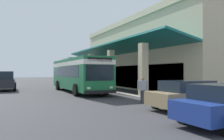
{
  "coord_description": "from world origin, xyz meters",
  "views": [
    {
      "loc": [
        24.91,
        -5.07,
        1.9
      ],
      "look_at": [
        7.89,
        2.93,
        2.07
      ],
      "focal_mm": 35.25,
      "sensor_mm": 36.0,
      "label": 1
    }
  ],
  "objects_px": {
    "pedestrian": "(143,89)",
    "parked_sedan_tan": "(189,95)",
    "transit_bus": "(78,73)",
    "parked_suv_charcoal": "(4,81)",
    "potted_palm": "(88,81)"
  },
  "relations": [
    {
      "from": "pedestrian",
      "to": "parked_sedan_tan",
      "type": "bearing_deg",
      "value": 19.76
    },
    {
      "from": "transit_bus",
      "to": "parked_suv_charcoal",
      "type": "xyz_separation_m",
      "value": [
        -4.78,
        -6.42,
        -0.84
      ]
    },
    {
      "from": "pedestrian",
      "to": "transit_bus",
      "type": "bearing_deg",
      "value": -171.99
    },
    {
      "from": "transit_bus",
      "to": "parked_suv_charcoal",
      "type": "distance_m",
      "value": 8.05
    },
    {
      "from": "parked_suv_charcoal",
      "to": "transit_bus",
      "type": "bearing_deg",
      "value": 53.29
    },
    {
      "from": "parked_suv_charcoal",
      "to": "potted_palm",
      "type": "height_order",
      "value": "potted_palm"
    },
    {
      "from": "parked_sedan_tan",
      "to": "potted_palm",
      "type": "height_order",
      "value": "potted_palm"
    },
    {
      "from": "potted_palm",
      "to": "parked_suv_charcoal",
      "type": "bearing_deg",
      "value": -71.36
    },
    {
      "from": "transit_bus",
      "to": "parked_suv_charcoal",
      "type": "relative_size",
      "value": 2.31
    },
    {
      "from": "parked_suv_charcoal",
      "to": "parked_sedan_tan",
      "type": "distance_m",
      "value": 18.95
    },
    {
      "from": "transit_bus",
      "to": "parked_sedan_tan",
      "type": "xyz_separation_m",
      "value": [
        12.04,
        2.3,
        -1.1
      ]
    },
    {
      "from": "parked_suv_charcoal",
      "to": "potted_palm",
      "type": "xyz_separation_m",
      "value": [
        -3.44,
        10.2,
        -0.41
      ]
    },
    {
      "from": "transit_bus",
      "to": "parked_sedan_tan",
      "type": "height_order",
      "value": "transit_bus"
    },
    {
      "from": "parked_sedan_tan",
      "to": "pedestrian",
      "type": "height_order",
      "value": "pedestrian"
    },
    {
      "from": "parked_suv_charcoal",
      "to": "parked_sedan_tan",
      "type": "xyz_separation_m",
      "value": [
        16.82,
        8.71,
        -0.27
      ]
    }
  ]
}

